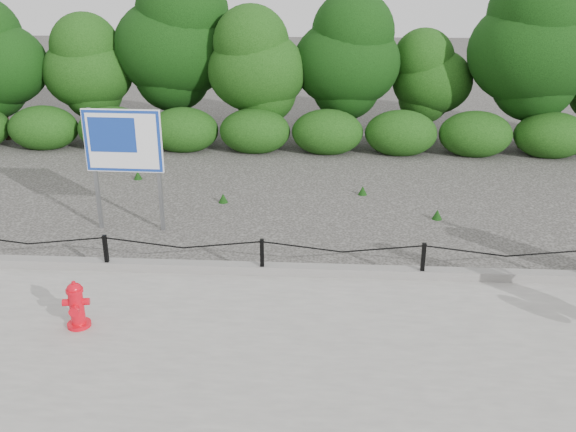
# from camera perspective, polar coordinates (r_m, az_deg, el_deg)

# --- Properties ---
(ground) EXTENTS (90.00, 90.00, 0.00)m
(ground) POSITION_cam_1_polar(r_m,az_deg,el_deg) (9.75, -2.41, -5.86)
(ground) COLOR #2D2B28
(ground) RESTS_ON ground
(sidewalk) EXTENTS (14.00, 4.00, 0.08)m
(sidewalk) POSITION_cam_1_polar(r_m,az_deg,el_deg) (8.01, -3.90, -12.09)
(sidewalk) COLOR gray
(sidewalk) RESTS_ON ground
(curb) EXTENTS (14.00, 0.22, 0.14)m
(curb) POSITION_cam_1_polar(r_m,az_deg,el_deg) (9.73, -2.39, -4.94)
(curb) COLOR slate
(curb) RESTS_ON sidewalk
(chain_barrier) EXTENTS (10.06, 0.06, 0.60)m
(chain_barrier) POSITION_cam_1_polar(r_m,az_deg,el_deg) (9.55, -2.45, -3.42)
(chain_barrier) COLOR black
(chain_barrier) RESTS_ON sidewalk
(treeline) EXTENTS (20.24, 3.86, 4.80)m
(treeline) POSITION_cam_1_polar(r_m,az_deg,el_deg) (17.68, 2.19, 14.94)
(treeline) COLOR black
(treeline) RESTS_ON ground
(fire_hydrant) EXTENTS (0.36, 0.38, 0.67)m
(fire_hydrant) POSITION_cam_1_polar(r_m,az_deg,el_deg) (8.64, -19.19, -7.90)
(fire_hydrant) COLOR red
(fire_hydrant) RESTS_ON sidewalk
(advertising_sign) EXTENTS (1.44, 0.15, 2.31)m
(advertising_sign) POSITION_cam_1_polar(r_m,az_deg,el_deg) (11.49, -15.16, 6.30)
(advertising_sign) COLOR slate
(advertising_sign) RESTS_ON ground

